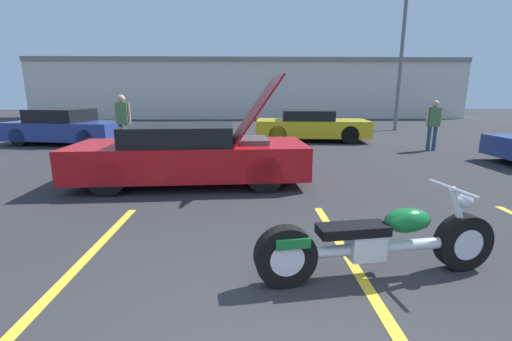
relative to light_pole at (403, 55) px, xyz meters
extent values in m
cube|color=yellow|center=(-9.76, -14.57, -3.73)|extent=(0.12, 4.63, 0.01)
cube|color=yellow|center=(-6.66, -14.57, -3.73)|extent=(0.12, 4.63, 0.01)
cube|color=beige|center=(-7.55, 9.70, -1.53)|extent=(32.00, 4.00, 4.40)
cube|color=gray|center=(-7.55, 9.70, 0.52)|extent=(32.00, 4.20, 0.30)
cylinder|color=slate|center=(-0.09, 0.00, -0.37)|extent=(0.18, 0.18, 6.72)
cylinder|color=black|center=(-5.51, -14.30, -3.42)|extent=(0.64, 0.25, 0.63)
cylinder|color=black|center=(-7.48, -14.58, -3.42)|extent=(0.64, 0.25, 0.63)
cylinder|color=silver|center=(-5.51, -14.30, -3.42)|extent=(0.36, 0.22, 0.34)
cylinder|color=silver|center=(-7.48, -14.58, -3.42)|extent=(0.36, 0.22, 0.34)
cylinder|color=silver|center=(-6.50, -14.44, -3.41)|extent=(1.69, 0.36, 0.12)
cube|color=silver|center=(-6.64, -14.46, -3.37)|extent=(0.39, 0.29, 0.28)
ellipsoid|color=#146B2D|center=(-6.20, -14.40, -3.13)|extent=(0.53, 0.35, 0.26)
cube|color=black|center=(-6.79, -14.48, -3.19)|extent=(0.75, 0.36, 0.10)
cube|color=#146B2D|center=(-7.43, -14.57, -3.25)|extent=(0.37, 0.27, 0.10)
cylinder|color=silver|center=(-5.61, -14.31, -3.10)|extent=(0.31, 0.11, 0.62)
cylinder|color=silver|center=(-5.73, -14.33, -2.81)|extent=(0.13, 0.70, 0.04)
sphere|color=silver|center=(-5.56, -14.31, -2.95)|extent=(0.16, 0.16, 0.16)
cylinder|color=silver|center=(-6.95, -14.39, -3.47)|extent=(1.29, 0.27, 0.09)
cube|color=red|center=(-9.04, -10.52, -3.20)|extent=(4.88, 2.08, 0.67)
cube|color=black|center=(-9.23, -10.53, -2.68)|extent=(2.24, 1.76, 0.39)
cylinder|color=black|center=(-7.51, -11.26, -3.38)|extent=(0.73, 0.26, 0.72)
cylinder|color=black|center=(-7.59, -9.64, -3.38)|extent=(0.73, 0.26, 0.72)
cylinder|color=black|center=(-10.49, -11.41, -3.38)|extent=(0.73, 0.26, 0.72)
cylinder|color=black|center=(-10.57, -9.78, -3.38)|extent=(0.73, 0.26, 0.72)
cube|color=red|center=(-7.67, -10.45, -2.18)|extent=(1.08, 1.74, 1.40)
cube|color=#4C4C51|center=(-7.72, -10.46, -2.91)|extent=(0.65, 1.04, 0.28)
cube|color=navy|center=(-14.65, -4.54, -3.22)|extent=(4.57, 2.60, 0.66)
cube|color=black|center=(-14.82, -4.51, -2.66)|extent=(2.21, 1.98, 0.47)
cylinder|color=black|center=(-13.49, -5.58, -3.41)|extent=(0.68, 0.34, 0.66)
cylinder|color=black|center=(-13.19, -4.00, -3.41)|extent=(0.68, 0.34, 0.66)
cylinder|color=black|center=(-16.11, -5.08, -3.41)|extent=(0.68, 0.34, 0.66)
cylinder|color=black|center=(-15.81, -3.50, -3.41)|extent=(0.68, 0.34, 0.66)
cylinder|color=black|center=(-0.21, -8.08, -3.39)|extent=(0.69, 0.23, 0.69)
cube|color=yellow|center=(-5.22, -3.87, -3.22)|extent=(4.55, 2.31, 0.65)
cube|color=black|center=(-5.39, -3.86, -2.70)|extent=(2.13, 1.90, 0.39)
cylinder|color=black|center=(-3.93, -4.84, -3.39)|extent=(0.70, 0.28, 0.68)
cylinder|color=black|center=(-3.78, -3.14, -3.39)|extent=(0.70, 0.28, 0.68)
cylinder|color=black|center=(-6.65, -4.60, -3.39)|extent=(0.70, 0.28, 0.68)
cylinder|color=black|center=(-6.50, -2.90, -3.39)|extent=(0.70, 0.28, 0.68)
cylinder|color=#38476B|center=(-11.99, -6.32, -3.29)|extent=(0.12, 0.12, 0.89)
cylinder|color=#38476B|center=(-11.79, -6.32, -3.29)|extent=(0.12, 0.12, 0.89)
cube|color=#4C7F47|center=(-11.89, -6.32, -2.49)|extent=(0.36, 0.20, 0.71)
cylinder|color=tan|center=(-12.11, -6.32, -2.45)|extent=(0.08, 0.08, 0.64)
cylinder|color=tan|center=(-11.67, -6.32, -2.45)|extent=(0.08, 0.08, 0.64)
sphere|color=tan|center=(-11.89, -6.32, -2.01)|extent=(0.24, 0.24, 0.24)
cylinder|color=#38476B|center=(-1.73, -6.43, -3.33)|extent=(0.12, 0.12, 0.81)
cylinder|color=#38476B|center=(-1.53, -6.43, -3.33)|extent=(0.12, 0.12, 0.81)
cube|color=#4C7F47|center=(-1.63, -6.43, -2.61)|extent=(0.36, 0.20, 0.64)
cylinder|color=tan|center=(-1.85, -6.43, -2.58)|extent=(0.08, 0.08, 0.57)
cylinder|color=tan|center=(-1.41, -6.43, -2.58)|extent=(0.08, 0.08, 0.57)
sphere|color=tan|center=(-1.63, -6.43, -2.18)|extent=(0.22, 0.22, 0.22)
camera|label=1|loc=(-7.86, -17.69, -1.84)|focal=24.00mm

